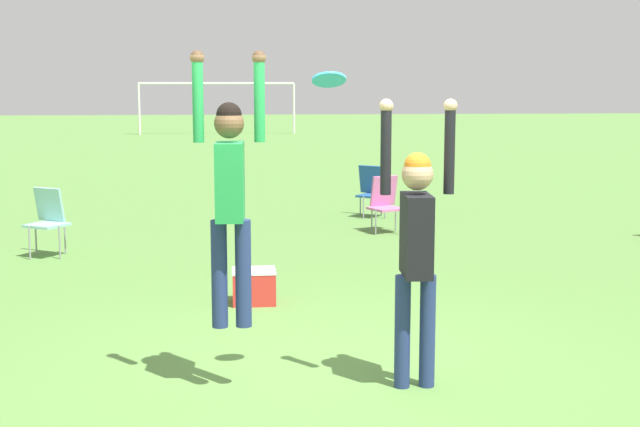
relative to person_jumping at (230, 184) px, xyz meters
name	(u,v)px	position (x,y,z in m)	size (l,w,h in m)	color
ground_plane	(317,377)	(0.66, 0.23, -1.57)	(120.00, 120.00, 0.00)	#56843D
person_jumping	(230,184)	(0.00, 0.00, 0.00)	(0.55, 0.41, 2.04)	navy
person_defending	(416,236)	(1.38, -0.08, -0.40)	(0.58, 0.44, 2.19)	navy
frisbee	(329,80)	(0.72, -0.09, 0.76)	(0.25, 0.23, 0.12)	#2D9EDB
camping_chair_0	(385,201)	(2.39, 7.05, -1.08)	(0.59, 0.65, 0.87)	gray
camping_chair_1	(372,188)	(2.45, 8.69, -1.07)	(0.62, 0.70, 0.88)	gray
camping_chair_2	(48,216)	(-2.44, 5.59, -1.03)	(0.63, 0.70, 0.91)	gray
cooler_box	(254,286)	(0.23, 2.67, -1.39)	(0.46, 0.40, 0.36)	red
soccer_goal	(217,94)	(-0.57, 34.49, 0.28)	(7.10, 0.10, 2.35)	white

